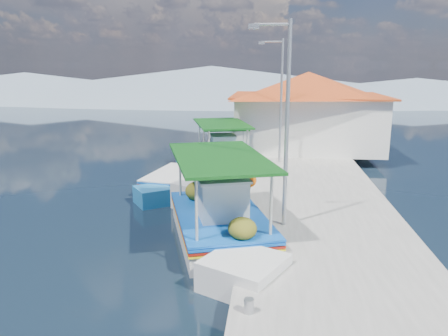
# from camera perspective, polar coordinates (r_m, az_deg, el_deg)

# --- Properties ---
(ground) EXTENTS (160.00, 160.00, 0.00)m
(ground) POSITION_cam_1_polar(r_m,az_deg,el_deg) (12.58, -13.92, -11.73)
(ground) COLOR black
(ground) RESTS_ON ground
(quay) EXTENTS (5.00, 44.00, 0.50)m
(quay) POSITION_cam_1_polar(r_m,az_deg,el_deg) (17.48, 11.75, -3.58)
(quay) COLOR #A8A49D
(quay) RESTS_ON ground
(bollards) EXTENTS (0.20, 17.20, 0.30)m
(bollards) POSITION_cam_1_polar(r_m,az_deg,el_deg) (16.57, 4.80, -2.84)
(bollards) COLOR #A5A8AD
(bollards) RESTS_ON quay
(main_caique) EXTENTS (4.29, 8.41, 2.91)m
(main_caique) POSITION_cam_1_polar(r_m,az_deg,el_deg) (13.58, -0.42, -6.87)
(main_caique) COLOR silver
(main_caique) RESTS_ON ground
(caique_green_canopy) EXTENTS (3.63, 7.29, 2.84)m
(caique_green_canopy) POSITION_cam_1_polar(r_m,az_deg,el_deg) (21.45, -0.20, 0.31)
(caique_green_canopy) COLOR silver
(caique_green_canopy) RESTS_ON ground
(caique_blue_hull) EXTENTS (2.57, 6.14, 1.11)m
(caique_blue_hull) POSITION_cam_1_polar(r_m,az_deg,el_deg) (19.09, -6.41, -1.79)
(caique_blue_hull) COLOR #1A67A1
(caique_blue_hull) RESTS_ON ground
(caique_far) EXTENTS (3.22, 7.07, 2.54)m
(caique_far) POSITION_cam_1_polar(r_m,az_deg,el_deg) (22.68, -0.18, 1.16)
(caique_far) COLOR #1A67A1
(caique_far) RESTS_ON ground
(harbor_building) EXTENTS (10.49, 10.49, 4.40)m
(harbor_building) POSITION_cam_1_polar(r_m,az_deg,el_deg) (25.86, 10.85, 7.59)
(harbor_building) COLOR silver
(harbor_building) RESTS_ON quay
(lamp_post_near) EXTENTS (1.21, 0.14, 6.00)m
(lamp_post_near) POSITION_cam_1_polar(r_m,az_deg,el_deg) (12.75, 7.88, 6.92)
(lamp_post_near) COLOR #A5A8AD
(lamp_post_near) RESTS_ON quay
(lamp_post_far) EXTENTS (1.21, 0.14, 6.00)m
(lamp_post_far) POSITION_cam_1_polar(r_m,az_deg,el_deg) (21.71, 7.28, 9.52)
(lamp_post_far) COLOR #A5A8AD
(lamp_post_far) RESTS_ON quay
(mountain_ridge) EXTENTS (171.40, 96.00, 5.50)m
(mountain_ridge) POSITION_cam_1_polar(r_m,az_deg,el_deg) (66.78, 8.42, 10.40)
(mountain_ridge) COLOR slate
(mountain_ridge) RESTS_ON ground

